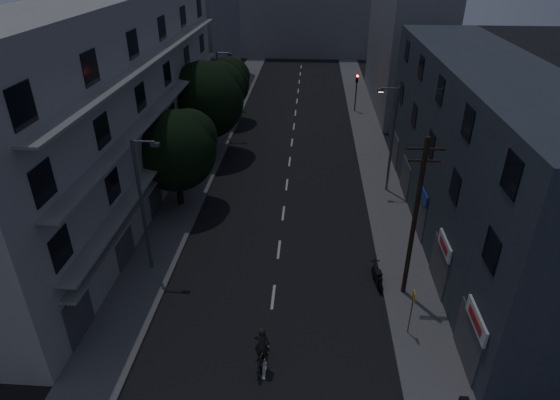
# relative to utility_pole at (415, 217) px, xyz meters

# --- Properties ---
(ground) EXTENTS (160.00, 160.00, 0.00)m
(ground) POSITION_rel_utility_pole_xyz_m (-7.08, 17.72, -4.87)
(ground) COLOR black
(ground) RESTS_ON ground
(sidewalk_left) EXTENTS (3.00, 90.00, 0.15)m
(sidewalk_left) POSITION_rel_utility_pole_xyz_m (-14.58, 17.72, -4.79)
(sidewalk_left) COLOR #565659
(sidewalk_left) RESTS_ON ground
(sidewalk_right) EXTENTS (3.00, 90.00, 0.15)m
(sidewalk_right) POSITION_rel_utility_pole_xyz_m (0.42, 17.72, -4.79)
(sidewalk_right) COLOR #565659
(sidewalk_right) RESTS_ON ground
(lane_markings) EXTENTS (0.15, 60.50, 0.01)m
(lane_markings) POSITION_rel_utility_pole_xyz_m (-7.08, 23.97, -4.86)
(lane_markings) COLOR beige
(lane_markings) RESTS_ON ground
(building_left) EXTENTS (7.00, 36.00, 14.00)m
(building_left) POSITION_rel_utility_pole_xyz_m (-19.06, 10.72, 2.13)
(building_left) COLOR #9F9E9A
(building_left) RESTS_ON ground
(building_right) EXTENTS (6.19, 28.00, 11.00)m
(building_right) POSITION_rel_utility_pole_xyz_m (4.91, 6.71, 0.63)
(building_right) COLOR #2D343D
(building_right) RESTS_ON ground
(building_far_left) EXTENTS (6.00, 20.00, 16.00)m
(building_far_left) POSITION_rel_utility_pole_xyz_m (-19.08, 40.72, 3.13)
(building_far_left) COLOR slate
(building_far_left) RESTS_ON ground
(building_far_right) EXTENTS (6.00, 20.00, 13.00)m
(building_far_right) POSITION_rel_utility_pole_xyz_m (4.92, 34.72, 1.63)
(building_far_right) COLOR slate
(building_far_right) RESTS_ON ground
(building_far_end) EXTENTS (24.00, 8.00, 10.00)m
(building_far_end) POSITION_rel_utility_pole_xyz_m (-7.08, 62.72, 0.13)
(building_far_end) COLOR slate
(building_far_end) RESTS_ON ground
(tree_near) EXTENTS (5.70, 5.70, 7.03)m
(tree_near) POSITION_rel_utility_pole_xyz_m (-14.57, 8.94, -0.32)
(tree_near) COLOR black
(tree_near) RESTS_ON sidewalk_left
(tree_mid) EXTENTS (6.64, 6.64, 8.18)m
(tree_mid) POSITION_rel_utility_pole_xyz_m (-14.39, 18.49, 0.39)
(tree_mid) COLOR black
(tree_mid) RESTS_ON sidewalk_left
(tree_far) EXTENTS (5.30, 5.30, 6.55)m
(tree_far) POSITION_rel_utility_pole_xyz_m (-14.40, 27.34, -0.61)
(tree_far) COLOR black
(tree_far) RESTS_ON sidewalk_left
(traffic_signal_far_right) EXTENTS (0.28, 0.37, 4.10)m
(traffic_signal_far_right) POSITION_rel_utility_pole_xyz_m (-0.39, 31.42, -1.77)
(traffic_signal_far_right) COLOR black
(traffic_signal_far_right) RESTS_ON sidewalk_right
(traffic_signal_far_left) EXTENTS (0.28, 0.37, 4.10)m
(traffic_signal_far_left) POSITION_rel_utility_pole_xyz_m (-13.49, 31.43, -1.77)
(traffic_signal_far_left) COLOR black
(traffic_signal_far_left) RESTS_ON sidewalk_left
(street_lamp_left_near) EXTENTS (1.51, 0.25, 8.00)m
(street_lamp_left_near) POSITION_rel_utility_pole_xyz_m (-14.31, 1.25, -0.27)
(street_lamp_left_near) COLOR #56595D
(street_lamp_left_near) RESTS_ON sidewalk_left
(street_lamp_right) EXTENTS (1.51, 0.25, 8.00)m
(street_lamp_right) POSITION_rel_utility_pole_xyz_m (0.54, 12.13, -0.27)
(street_lamp_right) COLOR #5A5C61
(street_lamp_right) RESTS_ON sidewalk_right
(street_lamp_left_far) EXTENTS (1.51, 0.25, 8.00)m
(street_lamp_left_far) POSITION_rel_utility_pole_xyz_m (-14.03, 23.14, -0.27)
(street_lamp_left_far) COLOR #57595F
(street_lamp_left_far) RESTS_ON sidewalk_left
(utility_pole) EXTENTS (1.80, 0.24, 9.00)m
(utility_pole) POSITION_rel_utility_pole_xyz_m (0.00, 0.00, 0.00)
(utility_pole) COLOR black
(utility_pole) RESTS_ON sidewalk_right
(bus_stop_sign) EXTENTS (0.06, 0.35, 2.52)m
(bus_stop_sign) POSITION_rel_utility_pole_xyz_m (-0.28, -3.11, -2.98)
(bus_stop_sign) COLOR #595B60
(bus_stop_sign) RESTS_ON sidewalk_right
(motorcycle) EXTENTS (0.61, 2.00, 1.29)m
(motorcycle) POSITION_rel_utility_pole_xyz_m (-1.36, 0.70, -4.36)
(motorcycle) COLOR black
(motorcycle) RESTS_ON ground
(cyclist) EXTENTS (0.79, 1.93, 2.40)m
(cyclist) POSITION_rel_utility_pole_xyz_m (-7.18, -5.60, -4.06)
(cyclist) COLOR black
(cyclist) RESTS_ON ground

